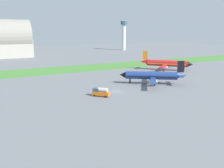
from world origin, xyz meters
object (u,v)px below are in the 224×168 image
airplane_parked_jet_far (166,63)px  control_tower (124,33)px  airplane_midfield_jet (153,76)px  fuel_truck_near_gate (101,92)px

airplane_parked_jet_far → control_tower: size_ratio=0.78×
airplane_midfield_jet → fuel_truck_near_gate: (-29.80, -7.91, -2.33)m
airplane_midfield_jet → control_tower: bearing=-81.3°
fuel_truck_near_gate → airplane_parked_jet_far: bearing=-100.8°
airplane_midfield_jet → airplane_parked_jet_far: (31.82, 28.69, 0.22)m
airplane_parked_jet_far → control_tower: bearing=117.0°
airplane_parked_jet_far → control_tower: 152.74m
airplane_parked_jet_far → fuel_truck_near_gate: bearing=-101.2°
airplane_midfield_jet → control_tower: size_ratio=0.78×
fuel_truck_near_gate → control_tower: (116.14, 178.39, 18.50)m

